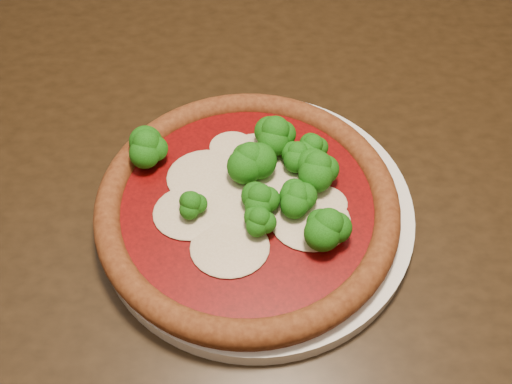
{
  "coord_description": "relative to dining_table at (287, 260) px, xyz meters",
  "views": [
    {
      "loc": [
        0.07,
        -0.46,
        1.23
      ],
      "look_at": [
        0.08,
        -0.12,
        0.79
      ],
      "focal_mm": 40.0,
      "sensor_mm": 36.0,
      "label": 1
    }
  ],
  "objects": [
    {
      "name": "floor",
      "position": [
        -0.12,
        0.13,
        -0.66
      ],
      "size": [
        4.0,
        4.0,
        0.0
      ],
      "primitive_type": "plane",
      "color": "black",
      "rests_on": "ground"
    },
    {
      "name": "pizza",
      "position": [
        -0.04,
        -0.0,
        0.13
      ],
      "size": [
        0.3,
        0.3,
        0.06
      ],
      "rotation": [
        0.0,
        0.0,
        0.0
      ],
      "color": "brown",
      "rests_on": "plate"
    },
    {
      "name": "dining_table",
      "position": [
        0.0,
        0.0,
        0.0
      ],
      "size": [
        1.25,
        0.91,
        0.75
      ],
      "rotation": [
        0.0,
        0.0,
        -0.03
      ],
      "color": "black",
      "rests_on": "floor"
    },
    {
      "name": "plate",
      "position": [
        -0.04,
        0.0,
        0.1
      ],
      "size": [
        0.32,
        0.32,
        0.02
      ],
      "primitive_type": "cylinder",
      "color": "white",
      "rests_on": "dining_table"
    }
  ]
}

